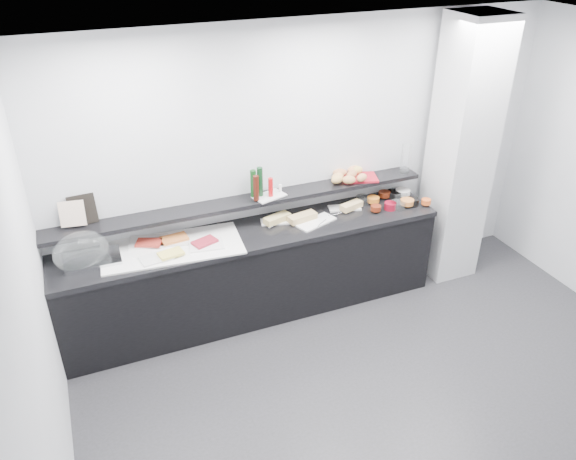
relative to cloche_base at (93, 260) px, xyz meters
name	(u,v)px	position (x,y,z in m)	size (l,w,h in m)	color
ground	(409,412)	(2.10, -1.74, -0.92)	(5.00, 5.00, 0.00)	#2D2D30
back_wall	(310,164)	(2.10, 0.26, 0.43)	(5.00, 0.02, 2.70)	silver
ceiling	(461,69)	(2.10, -1.74, 1.78)	(5.00, 5.00, 0.00)	white
column	(461,154)	(3.60, -0.09, 0.43)	(0.50, 0.50, 2.70)	silver
buffet_cabinet	(254,275)	(1.40, -0.04, -0.50)	(3.60, 0.60, 0.85)	black
counter_top	(253,234)	(1.40, -0.04, -0.05)	(3.62, 0.62, 0.05)	black
wall_shelf	(246,202)	(1.40, 0.14, 0.21)	(3.60, 0.25, 0.04)	black
cloche_base	(93,260)	(0.00, 0.00, 0.00)	(0.45, 0.30, 0.04)	#B8BBC0
cloche_dome	(81,251)	(-0.08, -0.01, 0.11)	(0.46, 0.30, 0.34)	white
linen_runner	(172,247)	(0.66, -0.04, -0.01)	(1.21, 0.57, 0.01)	white
platter_meat_a	(149,242)	(0.49, 0.12, 0.00)	(0.34, 0.22, 0.01)	silver
food_meat_a	(149,243)	(0.48, 0.06, 0.02)	(0.22, 0.14, 0.02)	maroon
platter_salmon	(173,241)	(0.69, 0.05, 0.00)	(0.27, 0.18, 0.01)	silver
food_salmon	(174,239)	(0.70, 0.05, 0.02)	(0.23, 0.15, 0.02)	orange
platter_cheese	(156,258)	(0.50, -0.18, 0.00)	(0.26, 0.17, 0.01)	silver
food_cheese	(171,254)	(0.62, -0.19, 0.02)	(0.21, 0.13, 0.02)	#EDD85C
platter_meat_b	(206,245)	(0.94, -0.13, 0.00)	(0.29, 0.20, 0.01)	white
food_meat_b	(205,242)	(0.94, -0.11, 0.02)	(0.21, 0.13, 0.02)	maroon
sandwich_plate_left	(277,221)	(1.68, 0.06, -0.01)	(0.30, 0.13, 0.01)	white
sandwich_food_left	(277,218)	(1.68, 0.05, 0.02)	(0.26, 0.10, 0.06)	#D1B86E
tongs_left	(274,225)	(1.62, -0.02, 0.00)	(0.01, 0.01, 0.16)	#B8BABF
sandwich_plate_mid	(316,222)	(2.02, -0.10, -0.01)	(0.39, 0.17, 0.01)	white
sandwich_food_mid	(302,217)	(1.91, -0.02, 0.02)	(0.28, 0.11, 0.06)	tan
tongs_mid	(322,223)	(2.05, -0.15, 0.00)	(0.01, 0.01, 0.16)	silver
sandwich_plate_right	(344,208)	(2.40, 0.06, -0.01)	(0.32, 0.14, 0.01)	white
sandwich_food_right	(351,206)	(2.45, 0.01, 0.02)	(0.24, 0.09, 0.06)	#DEBA74
tongs_right	(334,215)	(2.23, -0.05, 0.00)	(0.01, 0.01, 0.16)	silver
bowl_glass_fruit	(363,200)	(2.63, 0.10, 0.02)	(0.15, 0.15, 0.07)	silver
fill_glass_fruit	(373,199)	(2.72, 0.05, 0.03)	(0.12, 0.12, 0.05)	orange
bowl_black_jam	(394,194)	(2.98, 0.09, 0.02)	(0.15, 0.15, 0.07)	black
fill_black_jam	(384,194)	(2.89, 0.12, 0.03)	(0.12, 0.12, 0.05)	#501A0B
bowl_glass_cream	(398,194)	(3.03, 0.09, 0.02)	(0.20, 0.20, 0.07)	white
fill_glass_cream	(403,192)	(3.09, 0.09, 0.03)	(0.15, 0.15, 0.05)	silver
bowl_red_jam	(390,206)	(2.81, -0.12, 0.02)	(0.12, 0.12, 0.07)	maroon
fill_red_jam	(376,208)	(2.65, -0.12, 0.03)	(0.10, 0.10, 0.05)	#611F0D
bowl_glass_salmon	(398,205)	(2.89, -0.13, 0.02)	(0.15, 0.15, 0.07)	white
fill_glass_salmon	(407,202)	(3.00, -0.13, 0.03)	(0.14, 0.14, 0.05)	orange
bowl_black_fruit	(412,202)	(3.07, -0.12, 0.02)	(0.13, 0.13, 0.07)	black
fill_black_fruit	(426,202)	(3.18, -0.19, 0.03)	(0.09, 0.09, 0.05)	#D6531D
framed_print	(83,210)	(0.00, 0.23, 0.36)	(0.22, 0.02, 0.26)	black
print_art	(72,214)	(-0.09, 0.19, 0.36)	(0.21, 0.00, 0.22)	beige
condiment_tray	(269,196)	(1.63, 0.12, 0.24)	(0.29, 0.18, 0.01)	white
bottle_green_a	(253,183)	(1.49, 0.16, 0.37)	(0.05, 0.05, 0.26)	#0F3A13
bottle_brown	(256,188)	(1.49, 0.07, 0.36)	(0.05, 0.05, 0.24)	#38120A
bottle_green_b	(260,182)	(1.56, 0.15, 0.38)	(0.05, 0.05, 0.28)	black
bottle_hot	(271,187)	(1.64, 0.10, 0.33)	(0.04, 0.04, 0.18)	red
shaker_salt	(280,188)	(1.76, 0.16, 0.28)	(0.03, 0.03, 0.07)	white
shaker_pepper	(272,190)	(1.67, 0.15, 0.28)	(0.03, 0.03, 0.07)	white
bread_tray	(359,178)	(2.60, 0.16, 0.24)	(0.34, 0.24, 0.02)	#AD1221
bread_roll_nw	(340,173)	(2.42, 0.24, 0.29)	(0.14, 0.09, 0.08)	#BC7747
bread_roll_n	(354,170)	(2.59, 0.25, 0.29)	(0.14, 0.09, 0.08)	#D88B52
bread_roll_ne	(357,170)	(2.61, 0.23, 0.29)	(0.12, 0.08, 0.08)	gold
bread_roll_sw	(337,179)	(2.33, 0.11, 0.29)	(0.13, 0.08, 0.08)	tan
bread_roll_s	(349,180)	(2.43, 0.05, 0.29)	(0.13, 0.08, 0.08)	#BB8347
bread_roll_se	(362,178)	(2.57, 0.05, 0.29)	(0.12, 0.08, 0.08)	#C9804C
bread_roll_midw	(338,177)	(2.36, 0.15, 0.29)	(0.13, 0.09, 0.08)	tan
bread_roll_mide	(352,174)	(2.51, 0.16, 0.29)	(0.13, 0.08, 0.08)	#AB6C41
carafe	(406,159)	(3.10, 0.12, 0.38)	(0.10, 0.10, 0.30)	white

